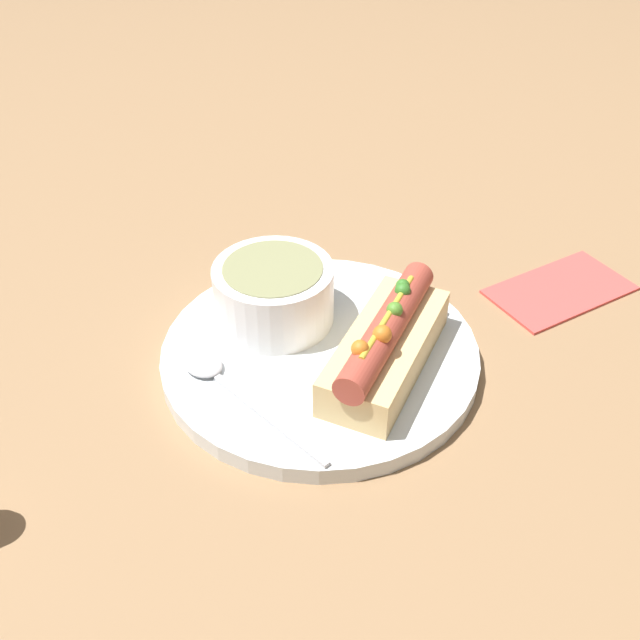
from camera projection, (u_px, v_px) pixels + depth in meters
ground_plane at (320, 361)px, 0.67m from camera, size 4.00×4.00×0.00m
dinner_plate at (320, 354)px, 0.67m from camera, size 0.28×0.28×0.02m
hot_dog at (386, 344)px, 0.63m from camera, size 0.17×0.12×0.06m
soup_bowl at (275, 291)px, 0.68m from camera, size 0.11×0.11×0.06m
spoon at (217, 376)px, 0.63m from camera, size 0.03×0.17×0.01m
napkin at (560, 289)px, 0.75m from camera, size 0.16×0.11×0.01m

